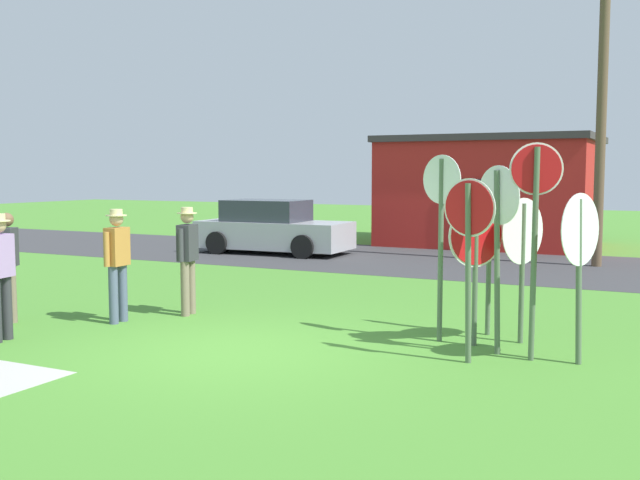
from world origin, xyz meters
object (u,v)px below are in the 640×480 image
at_px(stop_sign_rear_left, 580,248).
at_px(stop_sign_rear_right, 490,231).
at_px(stop_sign_leaning_right, 498,226).
at_px(stop_sign_leaning_left, 522,245).
at_px(person_in_blue, 188,254).
at_px(stop_sign_far_back, 535,218).
at_px(person_near_signs, 8,262).
at_px(parked_car_on_street, 272,229).
at_px(utility_pole, 603,82).
at_px(stop_sign_low_front, 469,239).
at_px(stop_sign_tallest, 441,217).
at_px(person_holding_notes, 117,259).
at_px(stop_sign_center_cluster, 476,250).

distance_m(stop_sign_rear_left, stop_sign_rear_right, 1.75).
xyz_separation_m(stop_sign_leaning_right, stop_sign_leaning_left, (0.15, 0.79, -0.29)).
relative_size(stop_sign_leaning_left, person_in_blue, 1.13).
bearing_deg(stop_sign_far_back, stop_sign_rear_right, 124.13).
relative_size(stop_sign_far_back, stop_sign_leaning_left, 1.35).
bearing_deg(person_near_signs, stop_sign_rear_right, 20.52).
bearing_deg(stop_sign_leaning_left, person_in_blue, -175.89).
bearing_deg(stop_sign_rear_left, stop_sign_rear_right, 140.25).
distance_m(parked_car_on_street, stop_sign_far_back, 12.82).
bearing_deg(person_near_signs, utility_pole, 57.64).
height_order(stop_sign_low_front, person_near_signs, stop_sign_low_front).
relative_size(stop_sign_rear_right, stop_sign_tallest, 0.86).
height_order(stop_sign_rear_left, stop_sign_low_front, stop_sign_low_front).
relative_size(person_holding_notes, person_near_signs, 1.03).
relative_size(stop_sign_far_back, stop_sign_rear_left, 1.29).
bearing_deg(stop_sign_leaning_right, person_near_signs, -168.79).
height_order(person_in_blue, person_holding_notes, same).
relative_size(stop_sign_low_front, stop_sign_leaning_left, 1.14).
bearing_deg(stop_sign_rear_right, utility_pole, 86.70).
height_order(stop_sign_tallest, person_in_blue, stop_sign_tallest).
bearing_deg(stop_sign_tallest, utility_pole, 84.01).
xyz_separation_m(stop_sign_far_back, stop_sign_leaning_right, (-0.47, 0.14, -0.13)).
xyz_separation_m(stop_sign_far_back, person_near_signs, (-7.50, -1.25, -0.80)).
height_order(utility_pole, stop_sign_rear_left, utility_pole).
distance_m(stop_sign_rear_left, person_holding_notes, 6.65).
distance_m(stop_sign_low_front, stop_sign_leaning_right, 0.64).
relative_size(stop_sign_rear_left, person_in_blue, 1.18).
bearing_deg(stop_sign_rear_right, stop_sign_leaning_right, -71.44).
xyz_separation_m(stop_sign_tallest, person_holding_notes, (-4.78, -0.98, -0.70)).
bearing_deg(stop_sign_leaning_right, stop_sign_center_cluster, 135.92).
bearing_deg(stop_sign_leaning_right, stop_sign_rear_right, 108.56).
bearing_deg(utility_pole, person_near_signs, -122.36).
bearing_deg(parked_car_on_street, person_holding_notes, -73.52).
bearing_deg(stop_sign_low_front, stop_sign_tallest, 123.00).
distance_m(utility_pole, person_near_signs, 13.85).
distance_m(parked_car_on_street, stop_sign_low_front, 12.67).
relative_size(stop_sign_leaning_left, person_near_signs, 1.16).
relative_size(stop_sign_low_front, person_near_signs, 1.32).
height_order(parked_car_on_street, stop_sign_low_front, stop_sign_low_front).
bearing_deg(parked_car_on_street, stop_sign_low_front, -49.25).
relative_size(stop_sign_far_back, stop_sign_tallest, 1.05).
bearing_deg(stop_sign_leaning_left, stop_sign_far_back, -70.79).
bearing_deg(person_holding_notes, stop_sign_far_back, 3.98).
distance_m(parked_car_on_street, stop_sign_rear_right, 11.33).
relative_size(stop_sign_far_back, stop_sign_low_front, 1.19).
distance_m(utility_pole, stop_sign_center_cluster, 10.09).
relative_size(stop_sign_low_front, stop_sign_rear_right, 1.03).
relative_size(stop_sign_low_front, stop_sign_leaning_right, 0.93).
bearing_deg(stop_sign_tallest, stop_sign_far_back, -22.56).
xyz_separation_m(stop_sign_rear_right, stop_sign_tallest, (-0.49, -0.69, 0.21)).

